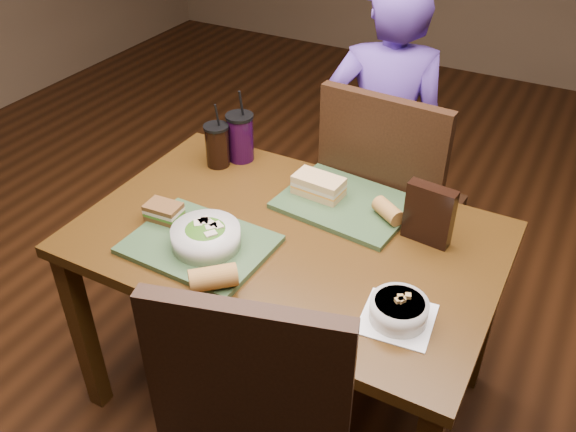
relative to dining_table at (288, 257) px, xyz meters
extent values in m
plane|color=#381C0B|center=(0.00, 0.00, -0.66)|extent=(6.00, 6.00, 0.00)
cube|color=#432A0D|center=(-0.60, -0.38, -0.30)|extent=(0.06, 0.06, 0.71)
cube|color=#432A0D|center=(-0.60, 0.38, -0.30)|extent=(0.06, 0.06, 0.71)
cube|color=#432A0D|center=(0.60, 0.38, -0.30)|extent=(0.06, 0.06, 0.71)
cube|color=#432A0D|center=(0.00, 0.00, 0.07)|extent=(1.30, 0.85, 0.04)
cube|color=black|center=(0.23, -0.61, 0.13)|extent=(0.45, 0.17, 0.55)
cube|color=black|center=(0.14, 0.63, -0.16)|extent=(0.49, 0.49, 0.04)
cube|color=black|center=(0.14, 0.42, 0.14)|extent=(0.47, 0.07, 0.55)
cube|color=black|center=(-0.06, 0.43, -0.42)|extent=(0.04, 0.04, 0.48)
cube|color=black|center=(0.34, 0.43, -0.42)|extent=(0.04, 0.04, 0.48)
cube|color=black|center=(-0.06, 0.83, -0.42)|extent=(0.04, 0.04, 0.48)
cube|color=black|center=(0.34, 0.83, -0.42)|extent=(0.04, 0.04, 0.48)
imported|color=#5D3CA5|center=(0.01, 0.82, 0.03)|extent=(0.59, 0.49, 1.38)
cube|color=#324C2A|center=(-0.21, -0.18, 0.10)|extent=(0.43, 0.33, 0.02)
cube|color=#324C2A|center=(0.09, 0.23, 0.10)|extent=(0.45, 0.36, 0.02)
cylinder|color=silver|center=(-0.18, -0.18, 0.14)|extent=(0.21, 0.21, 0.06)
ellipsoid|color=#427219|center=(-0.18, -0.18, 0.15)|extent=(0.17, 0.17, 0.05)
cube|color=beige|center=(-0.15, -0.20, 0.17)|extent=(0.04, 0.04, 0.01)
cube|color=beige|center=(-0.16, -0.17, 0.17)|extent=(0.04, 0.04, 0.01)
cube|color=beige|center=(-0.21, -0.18, 0.17)|extent=(0.04, 0.04, 0.01)
cube|color=beige|center=(-0.20, -0.15, 0.17)|extent=(0.04, 0.04, 0.01)
cube|color=beige|center=(-0.20, -0.16, 0.17)|extent=(0.04, 0.04, 0.01)
cube|color=beige|center=(-0.18, -0.16, 0.17)|extent=(0.04, 0.03, 0.01)
cube|color=beige|center=(-0.15, -0.16, 0.17)|extent=(0.04, 0.04, 0.01)
cube|color=white|center=(0.43, -0.19, 0.09)|extent=(0.20, 0.20, 0.00)
cylinder|color=silver|center=(0.43, -0.19, 0.12)|extent=(0.15, 0.15, 0.06)
cylinder|color=black|center=(0.43, -0.19, 0.15)|extent=(0.13, 0.13, 0.01)
cube|color=#B28947|center=(0.44, -0.19, 0.16)|extent=(0.02, 0.02, 0.01)
cube|color=#B28947|center=(0.43, -0.18, 0.16)|extent=(0.02, 0.02, 0.01)
cube|color=#B28947|center=(0.44, -0.17, 0.16)|extent=(0.02, 0.02, 0.01)
cube|color=#B28947|center=(0.43, -0.19, 0.16)|extent=(0.02, 0.02, 0.01)
cube|color=#B28947|center=(0.43, -0.19, 0.16)|extent=(0.02, 0.02, 0.01)
cube|color=#593819|center=(-0.38, -0.13, 0.12)|extent=(0.12, 0.08, 0.02)
cube|color=#3F721E|center=(-0.38, -0.13, 0.13)|extent=(0.12, 0.08, 0.01)
cube|color=beige|center=(-0.38, -0.13, 0.14)|extent=(0.12, 0.08, 0.01)
cube|color=#593819|center=(-0.38, -0.13, 0.15)|extent=(0.12, 0.08, 0.02)
cube|color=tan|center=(-0.01, 0.23, 0.12)|extent=(0.17, 0.10, 0.02)
cube|color=orange|center=(-0.01, 0.23, 0.14)|extent=(0.17, 0.10, 0.01)
cube|color=beige|center=(-0.01, 0.23, 0.15)|extent=(0.17, 0.10, 0.01)
cube|color=tan|center=(-0.01, 0.23, 0.16)|extent=(0.17, 0.10, 0.02)
cylinder|color=#AD7533|center=(-0.05, -0.33, 0.14)|extent=(0.14, 0.14, 0.07)
cylinder|color=#AD7533|center=(0.25, 0.21, 0.14)|extent=(0.12, 0.10, 0.05)
cylinder|color=black|center=(-0.43, 0.26, 0.17)|extent=(0.09, 0.09, 0.15)
cylinder|color=black|center=(-0.43, 0.26, 0.25)|extent=(0.09, 0.09, 0.01)
cylinder|color=black|center=(-0.42, 0.26, 0.29)|extent=(0.01, 0.02, 0.10)
cylinder|color=black|center=(-0.38, 0.33, 0.18)|extent=(0.10, 0.10, 0.17)
cylinder|color=black|center=(-0.38, 0.33, 0.27)|extent=(0.10, 0.10, 0.01)
cylinder|color=black|center=(-0.37, 0.33, 0.31)|extent=(0.01, 0.03, 0.11)
cube|color=black|center=(0.39, 0.18, 0.19)|extent=(0.15, 0.06, 0.19)
camera|label=1|loc=(0.72, -1.34, 1.24)|focal=38.00mm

